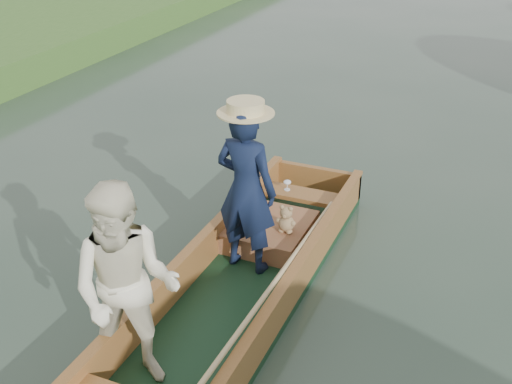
% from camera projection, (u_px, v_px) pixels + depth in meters
% --- Properties ---
extents(ground, '(120.00, 120.00, 0.00)m').
position_uv_depth(ground, '(230.00, 311.00, 5.89)').
color(ground, '#283D30').
rests_on(ground, ground).
extents(punt, '(1.34, 5.14, 1.79)m').
position_uv_depth(punt, '(204.00, 265.00, 5.49)').
color(punt, '#13321C').
rests_on(punt, ground).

